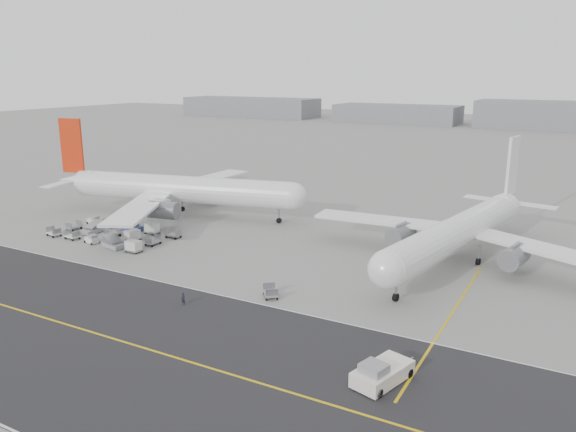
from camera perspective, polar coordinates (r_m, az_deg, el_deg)
The scene contains 9 objects.
ground at distance 77.38m, azimuth -7.21°, elevation -7.16°, with size 700.00×700.00×0.00m, color gray.
taxiway at distance 61.83m, azimuth -13.34°, elevation -13.23°, with size 220.00×59.00×0.03m.
horizon_buildings at distance 319.43m, azimuth 26.63°, elevation 7.82°, with size 520.00×28.00×28.00m, color gray, non-canonical shape.
airliner_a at distance 115.55m, azimuth -11.39°, elevation 2.73°, with size 54.44×53.30×19.02m.
airliner_b at distance 89.28m, azimuth 17.18°, elevation -1.37°, with size 48.91×49.86×17.34m.
pushback_tug at distance 55.19m, azimuth 9.48°, elevation -15.46°, with size 4.69×8.50×2.40m.
gse_cluster at distance 104.20m, azimuth -17.36°, elevation -2.02°, with size 27.29×16.97×2.02m, color #939398, non-canonical shape.
stray_dolly at distance 73.49m, azimuth -1.79°, elevation -8.24°, with size 1.61×2.61×1.61m, color silver, non-canonical shape.
ground_crew_a at distance 72.15m, azimuth -10.60°, elevation -8.26°, with size 0.58×0.38×1.58m, color black.
Camera 1 is at (42.81, -57.92, 28.29)m, focal length 35.00 mm.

